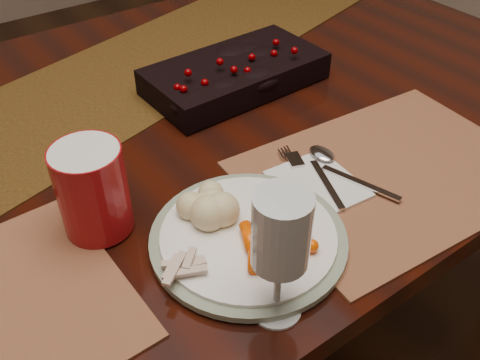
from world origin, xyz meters
TOP-DOWN VIEW (x-y plane):
  - dining_table at (0.00, 0.00)m, footprint 1.80×1.00m
  - table_runner at (-0.05, 0.15)m, footprint 1.62×0.74m
  - centerpiece at (0.22, 0.03)m, footprint 0.34×0.18m
  - placemat_main at (0.26, -0.33)m, footprint 0.46×0.36m
  - dinner_plate at (-0.01, -0.33)m, footprint 0.31×0.31m
  - baby_carrots at (-0.01, -0.35)m, footprint 0.10×0.08m
  - mashed_potatoes at (-0.04, -0.26)m, footprint 0.10×0.09m
  - turkey_shreds at (-0.11, -0.33)m, footprint 0.08×0.07m
  - napkin at (0.15, -0.29)m, footprint 0.12×0.14m
  - fork at (0.15, -0.29)m, footprint 0.07×0.15m
  - spoon at (0.20, -0.31)m, footprint 0.08×0.16m
  - red_cup at (-0.16, -0.18)m, footprint 0.11×0.11m
  - wine_glass at (-0.05, -0.43)m, footprint 0.07×0.07m

SIDE VIEW (x-z plane):
  - dining_table at x=0.00m, z-range 0.00..0.75m
  - table_runner at x=-0.05m, z-range 0.75..0.75m
  - placemat_main at x=0.26m, z-range 0.75..0.75m
  - napkin at x=0.15m, z-range 0.75..0.76m
  - fork at x=0.15m, z-range 0.76..0.76m
  - spoon at x=0.20m, z-range 0.76..0.76m
  - dinner_plate at x=-0.01m, z-range 0.75..0.77m
  - turkey_shreds at x=-0.11m, z-range 0.77..0.79m
  - baby_carrots at x=-0.01m, z-range 0.77..0.79m
  - centerpiece at x=0.22m, z-range 0.75..0.82m
  - mashed_potatoes at x=-0.04m, z-range 0.77..0.82m
  - red_cup at x=-0.16m, z-range 0.75..0.88m
  - wine_glass at x=-0.05m, z-range 0.75..0.93m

